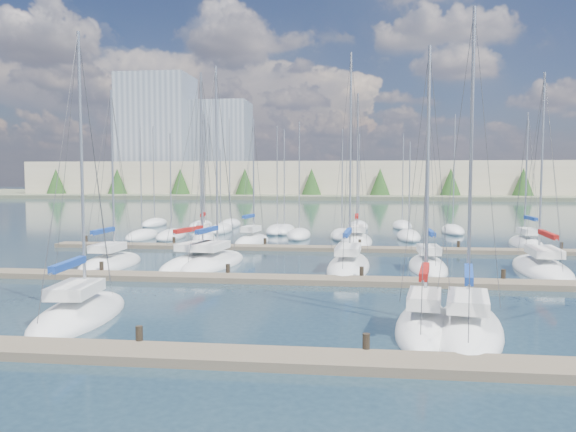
# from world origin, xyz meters

# --- Properties ---
(ground) EXTENTS (400.00, 400.00, 0.00)m
(ground) POSITION_xyz_m (0.00, 60.00, 0.00)
(ground) COLOR #213542
(ground) RESTS_ON ground
(dock_near) EXTENTS (44.00, 1.93, 1.10)m
(dock_near) POSITION_xyz_m (0.00, 2.01, 0.15)
(dock_near) COLOR #6B5E4C
(dock_near) RESTS_ON ground
(dock_mid) EXTENTS (44.00, 1.93, 1.10)m
(dock_mid) POSITION_xyz_m (0.00, 16.01, 0.15)
(dock_mid) COLOR #6B5E4C
(dock_mid) RESTS_ON ground
(dock_far) EXTENTS (44.00, 1.93, 1.10)m
(dock_far) POSITION_xyz_m (0.00, 30.01, 0.15)
(dock_far) COLOR #6B5E4C
(dock_far) RESTS_ON ground
(sailboat_c) EXTENTS (3.53, 8.03, 13.11)m
(sailboat_c) POSITION_xyz_m (-8.24, 6.76, 0.18)
(sailboat_c) COLOR white
(sailboat_c) RESTS_ON ground
(sailboat_j) EXTENTS (4.19, 9.00, 14.44)m
(sailboat_j) POSITION_xyz_m (-6.11, 21.69, 0.18)
(sailboat_j) COLOR white
(sailboat_j) RESTS_ON ground
(sailboat_l) EXTENTS (2.42, 7.31, 11.31)m
(sailboat_l) POSITION_xyz_m (8.40, 21.61, 0.18)
(sailboat_l) COLOR white
(sailboat_l) RESTS_ON ground
(sailboat_d) EXTENTS (3.36, 7.50, 12.08)m
(sailboat_d) POSITION_xyz_m (6.38, 6.67, 0.19)
(sailboat_d) COLOR white
(sailboat_d) RESTS_ON ground
(sailboat_m) EXTENTS (3.78, 10.09, 13.55)m
(sailboat_m) POSITION_xyz_m (15.58, 21.62, 0.17)
(sailboat_m) COLOR white
(sailboat_m) RESTS_ON ground
(sailboat_r) EXTENTS (2.29, 7.47, 12.39)m
(sailboat_r) POSITION_xyz_m (18.48, 34.88, 0.19)
(sailboat_r) COLOR white
(sailboat_r) RESTS_ON ground
(sailboat_k) EXTENTS (3.36, 10.25, 15.07)m
(sailboat_k) POSITION_xyz_m (3.19, 21.24, 0.18)
(sailboat_k) COLOR white
(sailboat_k) RESTS_ON ground
(sailboat_i) EXTENTS (4.65, 8.94, 14.04)m
(sailboat_i) POSITION_xyz_m (-7.29, 21.78, 0.19)
(sailboat_i) COLOR white
(sailboat_i) RESTS_ON ground
(sailboat_n) EXTENTS (3.37, 7.26, 12.85)m
(sailboat_n) POSITION_xyz_m (-10.66, 35.78, 0.20)
(sailboat_n) COLOR white
(sailboat_n) RESTS_ON ground
(sailboat_o) EXTENTS (3.40, 6.55, 12.04)m
(sailboat_o) POSITION_xyz_m (-5.74, 34.12, 0.20)
(sailboat_o) COLOR white
(sailboat_o) RESTS_ON ground
(sailboat_e) EXTENTS (4.25, 8.87, 13.51)m
(sailboat_e) POSITION_xyz_m (8.02, 6.48, 0.18)
(sailboat_e) COLOR white
(sailboat_e) RESTS_ON ground
(sailboat_p) EXTENTS (2.94, 8.59, 14.41)m
(sailboat_p) POSITION_xyz_m (3.75, 35.74, 0.18)
(sailboat_p) COLOR white
(sailboat_p) RESTS_ON ground
(sailboat_h) EXTENTS (3.12, 7.58, 12.70)m
(sailboat_h) POSITION_xyz_m (-12.92, 20.19, 0.18)
(sailboat_h) COLOR white
(sailboat_h) RESTS_ON ground
(distant_boats) EXTENTS (36.93, 20.75, 13.30)m
(distant_boats) POSITION_xyz_m (-4.34, 43.76, 0.29)
(distant_boats) COLOR #9EA0A5
(distant_boats) RESTS_ON ground
(shoreline) EXTENTS (400.00, 60.00, 38.00)m
(shoreline) POSITION_xyz_m (-13.29, 149.77, 7.44)
(shoreline) COLOR #666B51
(shoreline) RESTS_ON ground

